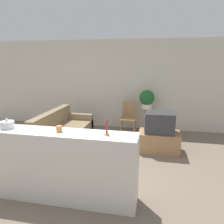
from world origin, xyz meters
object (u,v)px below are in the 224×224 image
Objects in this scene: wooden_chair at (129,116)px; decorative_bowl at (7,125)px; television at (160,123)px; potted_plant at (147,99)px; couch at (63,134)px.

wooden_chair is 4.48× the size of decorative_bowl.
decorative_bowl is (-1.42, -3.30, 0.61)m from wooden_chair.
wooden_chair is (-0.86, 1.15, -0.17)m from television.
potted_plant reaches higher than wooden_chair.
potted_plant is at bearing 105.44° from television.
couch is 9.51× the size of decorative_bowl.
couch is at bearing -140.06° from wooden_chair.
couch is at bearing -177.73° from television.
potted_plant is (1.98, 1.43, 0.72)m from couch.
television is at bearing -53.17° from wooden_chair.
wooden_chair is at bearing 126.83° from television.
couch is 2.93× the size of television.
decorative_bowl is at bearing -118.81° from potted_plant.
potted_plant reaches higher than decorative_bowl.
potted_plant is at bearing 35.80° from couch.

